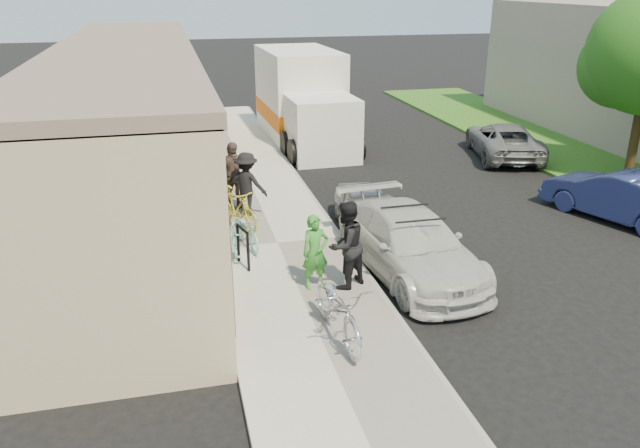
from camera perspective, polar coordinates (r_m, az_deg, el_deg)
ground at (r=12.47m, az=7.69°, el=-6.73°), size 120.00×120.00×0.00m
sidewalk at (r=14.57m, az=-3.91°, el=-1.97°), size 3.00×34.00×0.15m
curb at (r=14.88m, az=1.98°, el=-1.45°), size 0.12×34.00×0.13m
storefront at (r=18.60m, az=-16.83°, el=8.96°), size 3.60×20.00×4.22m
bike_rack at (r=13.22m, az=-7.07°, el=-1.73°), size 0.20×0.61×0.88m
sandwich_board at (r=17.91m, az=-10.25°, el=4.20°), size 0.77×0.78×0.97m
sedan_white at (r=13.26m, az=8.20°, el=-1.76°), size 2.35×4.81×1.39m
sedan_silver at (r=15.42m, az=4.34°, el=1.26°), size 1.56×3.31×1.09m
moving_truck at (r=24.23m, az=-1.56°, el=11.08°), size 2.77×6.99×3.40m
far_car_blue at (r=17.88m, az=25.71°, el=2.34°), size 2.70×4.18×1.30m
far_car_gray at (r=23.01m, az=16.44°, el=7.36°), size 3.04×4.71×1.21m
tandem_bike at (r=10.55m, az=1.68°, el=-7.70°), size 0.92×2.19×1.12m
woman_rider at (r=12.13m, az=-0.44°, el=-2.59°), size 0.60×0.45×1.51m
man_standing at (r=12.14m, az=2.37°, el=-1.91°), size 1.09×1.03×1.78m
cruiser_bike_a at (r=13.36m, az=-8.04°, el=-1.96°), size 0.80×1.53×0.88m
cruiser_bike_b at (r=14.24m, az=-6.71°, el=-0.58°), size 0.84×1.59×0.80m
cruiser_bike_c at (r=15.30m, az=-7.67°, el=1.43°), size 1.22×1.75×1.03m
bystander_a at (r=16.10m, az=-6.71°, el=3.66°), size 1.23×1.09×1.65m
bystander_b at (r=16.61m, az=-7.99°, el=4.41°), size 1.14×0.81×1.80m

